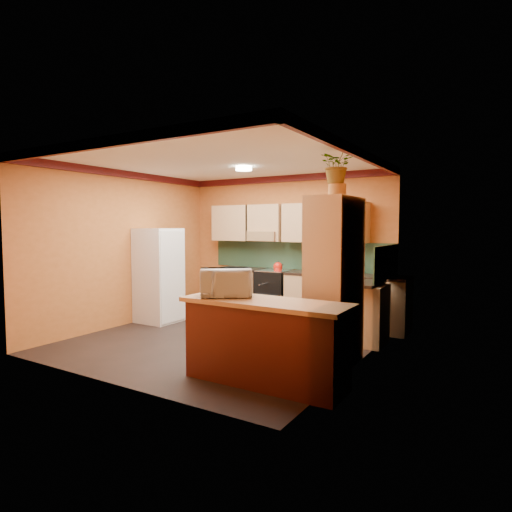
{
  "coord_description": "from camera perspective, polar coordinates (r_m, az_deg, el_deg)",
  "views": [
    {
      "loc": [
        3.75,
        -5.23,
        1.74
      ],
      "look_at": [
        0.32,
        0.45,
        1.28
      ],
      "focal_mm": 30.0,
      "sensor_mm": 36.0,
      "label": 1
    }
  ],
  "objects": [
    {
      "name": "room_shell",
      "position": [
        6.66,
        -2.97,
        7.0
      ],
      "size": [
        4.24,
        4.24,
        2.72
      ],
      "color": "black",
      "rests_on": "ground"
    },
    {
      "name": "base_cabinets_back",
      "position": [
        7.83,
        6.5,
        -5.57
      ],
      "size": [
        3.65,
        0.6,
        0.88
      ],
      "primitive_type": "cube",
      "color": "tan",
      "rests_on": "ground"
    },
    {
      "name": "countertop_back",
      "position": [
        7.77,
        6.53,
        -2.23
      ],
      "size": [
        3.65,
        0.62,
        0.04
      ],
      "primitive_type": "cube",
      "color": "black",
      "rests_on": "base_cabinets_back"
    },
    {
      "name": "stove",
      "position": [
        8.11,
        2.47,
        -5.12
      ],
      "size": [
        0.58,
        0.58,
        0.91
      ],
      "primitive_type": "cube",
      "color": "black",
      "rests_on": "ground"
    },
    {
      "name": "kettle",
      "position": [
        7.95,
        2.94,
        -1.34
      ],
      "size": [
        0.18,
        0.18,
        0.18
      ],
      "primitive_type": null,
      "rotation": [
        0.0,
        0.0,
        0.06
      ],
      "color": "red",
      "rests_on": "stove"
    },
    {
      "name": "sink",
      "position": [
        7.48,
        11.94,
        -2.26
      ],
      "size": [
        0.48,
        0.4,
        0.03
      ],
      "primitive_type": "cube",
      "color": "silver",
      "rests_on": "countertop_back"
    },
    {
      "name": "base_cabinets_right",
      "position": [
        6.6,
        13.45,
        -7.47
      ],
      "size": [
        0.6,
        0.8,
        0.88
      ],
      "primitive_type": "cube",
      "color": "tan",
      "rests_on": "ground"
    },
    {
      "name": "countertop_right",
      "position": [
        6.52,
        13.51,
        -3.51
      ],
      "size": [
        0.62,
        0.8,
        0.04
      ],
      "primitive_type": "cube",
      "color": "black",
      "rests_on": "base_cabinets_right"
    },
    {
      "name": "fridge",
      "position": [
        7.96,
        -12.85,
        -2.52
      ],
      "size": [
        0.68,
        0.66,
        1.7
      ],
      "primitive_type": "cube",
      "color": "white",
      "rests_on": "ground"
    },
    {
      "name": "pantry",
      "position": [
        5.43,
        10.44,
        -3.36
      ],
      "size": [
        0.48,
        0.9,
        2.1
      ],
      "primitive_type": "cube",
      "color": "tan",
      "rests_on": "ground"
    },
    {
      "name": "fern_pot",
      "position": [
        5.45,
        10.78,
        8.56
      ],
      "size": [
        0.22,
        0.22,
        0.16
      ],
      "primitive_type": "cylinder",
      "color": "#A35F27",
      "rests_on": "pantry"
    },
    {
      "name": "fern",
      "position": [
        5.49,
        10.82,
        11.81
      ],
      "size": [
        0.53,
        0.5,
        0.46
      ],
      "primitive_type": "imported",
      "rotation": [
        0.0,
        0.0,
        0.4
      ],
      "color": "tan",
      "rests_on": "fern_pot"
    },
    {
      "name": "breakfast_bar",
      "position": [
        4.81,
        1.2,
        -11.68
      ],
      "size": [
        1.8,
        0.55,
        0.88
      ],
      "primitive_type": "cube",
      "color": "#531B13",
      "rests_on": "ground"
    },
    {
      "name": "bar_top",
      "position": [
        4.7,
        1.21,
        -6.22
      ],
      "size": [
        1.9,
        0.65,
        0.05
      ],
      "primitive_type": "cube",
      "color": "tan",
      "rests_on": "breakfast_bar"
    },
    {
      "name": "microwave",
      "position": [
        4.95,
        -4.07,
        -3.54
      ],
      "size": [
        0.7,
        0.67,
        0.32
      ],
      "primitive_type": "imported",
      "rotation": [
        0.0,
        0.0,
        0.65
      ],
      "color": "white",
      "rests_on": "bar_top"
    }
  ]
}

